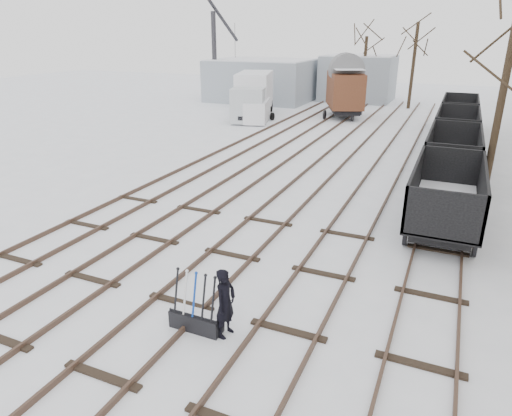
{
  "coord_description": "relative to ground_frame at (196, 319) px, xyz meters",
  "views": [
    {
      "loc": [
        5.96,
        -8.62,
        6.69
      ],
      "look_at": [
        0.25,
        4.34,
        1.2
      ],
      "focal_mm": 32.0,
      "sensor_mm": 36.0,
      "label": 1
    }
  ],
  "objects": [
    {
      "name": "freight_wagon_a",
      "position": [
        5.06,
        8.72,
        0.62
      ],
      "size": [
        2.32,
        5.81,
        2.37
      ],
      "color": "black",
      "rests_on": "ground"
    },
    {
      "name": "tree_far_left",
      "position": [
        -3.89,
        38.15,
        2.86
      ],
      "size": [
        0.3,
        0.3,
        6.3
      ],
      "primitive_type": "cylinder",
      "color": "black",
      "rests_on": "ground"
    },
    {
      "name": "ground",
      "position": [
        -0.94,
        0.79,
        -0.28
      ],
      "size": [
        120.0,
        120.0,
        0.0
      ],
      "primitive_type": "plane",
      "color": "white",
      "rests_on": "ground"
    },
    {
      "name": "worker",
      "position": [
        0.75,
        0.1,
        0.57
      ],
      "size": [
        0.48,
        0.67,
        1.72
      ],
      "primitive_type": "imported",
      "rotation": [
        0.0,
        0.0,
        1.45
      ],
      "color": "black",
      "rests_on": "ground"
    },
    {
      "name": "crane",
      "position": [
        -17.94,
        34.22,
        2.25
      ],
      "size": [
        2.03,
        5.65,
        9.64
      ],
      "rotation": [
        0.0,
        0.0,
        -0.06
      ],
      "color": "#29282D",
      "rests_on": "ground"
    },
    {
      "name": "freight_wagon_d",
      "position": [
        5.06,
        27.92,
        0.62
      ],
      "size": [
        2.32,
        5.81,
        2.37
      ],
      "color": "black",
      "rests_on": "ground"
    },
    {
      "name": "tree_far_right",
      "position": [
        0.66,
        37.25,
        3.46
      ],
      "size": [
        0.3,
        0.3,
        7.49
      ],
      "primitive_type": "cylinder",
      "color": "black",
      "rests_on": "ground"
    },
    {
      "name": "tree_near",
      "position": [
        6.52,
        13.15,
        3.86
      ],
      "size": [
        0.3,
        0.3,
        8.29
      ],
      "primitive_type": "cylinder",
      "color": "black",
      "rests_on": "ground"
    },
    {
      "name": "shed_left",
      "position": [
        -13.94,
        36.79,
        1.76
      ],
      "size": [
        10.0,
        8.0,
        4.1
      ],
      "color": "#8D969F",
      "rests_on": "ground"
    },
    {
      "name": "freight_wagon_b",
      "position": [
        5.06,
        15.12,
        0.62
      ],
      "size": [
        2.32,
        5.81,
        2.37
      ],
      "color": "black",
      "rests_on": "ground"
    },
    {
      "name": "freight_wagon_c",
      "position": [
        5.06,
        21.52,
        0.62
      ],
      "size": [
        2.32,
        5.81,
        2.37
      ],
      "color": "black",
      "rests_on": "ground"
    },
    {
      "name": "ground_frame",
      "position": [
        0.0,
        0.0,
        0.0
      ],
      "size": [
        1.3,
        0.43,
        1.49
      ],
      "rotation": [
        0.0,
        0.0,
        -0.01
      ],
      "color": "black",
      "rests_on": "ground"
    },
    {
      "name": "panel_van",
      "position": [
        -9.46,
        25.23,
        0.6
      ],
      "size": [
        2.64,
        4.15,
        1.69
      ],
      "rotation": [
        0.0,
        0.0,
        0.27
      ],
      "color": "silver",
      "rests_on": "ground"
    },
    {
      "name": "box_van_wagon",
      "position": [
        -3.79,
        30.27,
        2.03
      ],
      "size": [
        4.46,
        5.85,
        3.98
      ],
      "rotation": [
        0.0,
        0.0,
        0.38
      ],
      "color": "black",
      "rests_on": "ground"
    },
    {
      "name": "shed_right",
      "position": [
        -4.94,
        40.79,
        1.96
      ],
      "size": [
        7.0,
        6.0,
        4.5
      ],
      "color": "#8D969F",
      "rests_on": "ground"
    },
    {
      "name": "tracks",
      "position": [
        -0.94,
        14.46,
        -0.21
      ],
      "size": [
        13.9,
        52.0,
        0.16
      ],
      "color": "black",
      "rests_on": "ground"
    },
    {
      "name": "lorry",
      "position": [
        -10.67,
        27.08,
        1.55
      ],
      "size": [
        3.97,
        8.17,
        3.55
      ],
      "rotation": [
        0.0,
        0.0,
        0.28
      ],
      "color": "black",
      "rests_on": "ground"
    }
  ]
}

